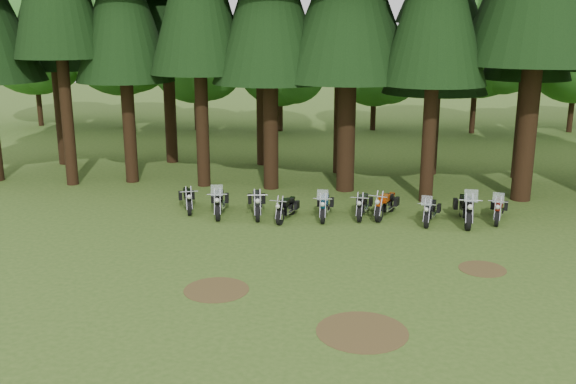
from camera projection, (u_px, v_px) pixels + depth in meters
The scene contains 20 objects.
ground at pixel (330, 268), 19.13m from camera, with size 120.00×120.00×0.00m, color #38561C.
decid_0 at pixel (36, 42), 44.56m from camera, with size 8.00×7.78×10.00m.
decid_1 at pixel (123, 43), 44.32m from camera, with size 7.91×7.69×9.88m.
decid_2 at pixel (198, 57), 42.92m from camera, with size 6.72×6.53×8.40m.
decid_3 at pixel (284, 64), 42.68m from camera, with size 6.12×5.95×7.65m.
decid_4 at pixel (379, 66), 43.11m from camera, with size 5.93×5.76×7.41m.
decid_5 at pixel (485, 38), 41.24m from camera, with size 8.45×8.21×10.56m.
dirt_patch_0 at pixel (216, 290), 17.56m from camera, with size 1.80×1.80×0.01m, color #4C3D1E.
dirt_patch_1 at pixel (482, 269), 19.06m from camera, with size 1.40×1.40×0.01m, color #4C3D1E.
dirt_patch_2 at pixel (362, 332), 15.16m from camera, with size 2.20×2.20×0.01m, color #4C3D1E.
motorcycle_0 at pixel (188, 199), 25.03m from camera, with size 0.84×2.00×0.85m.
motorcycle_1 at pixel (219, 203), 24.39m from camera, with size 0.67×2.32×1.45m.
motorcycle_2 at pixel (257, 204), 24.32m from camera, with size 0.58×2.25×0.92m.
motorcycle_3 at pixel (286, 209), 23.83m from camera, with size 0.51×1.97×0.81m.
motorcycle_4 at pixel (324, 206), 24.01m from camera, with size 0.40×2.14×1.35m.
motorcycle_5 at pixel (362, 206), 24.19m from camera, with size 0.39×2.06×0.84m.
motorcycle_6 at pixel (385, 205), 24.18m from camera, with size 0.82×2.10×0.88m.
motorcycle_7 at pixel (430, 212), 23.43m from camera, with size 0.73×2.00×1.26m.
motorcycle_8 at pixel (465, 209), 23.35m from camera, with size 0.47×2.48×1.56m.
motorcycle_9 at pixel (498, 209), 23.65m from camera, with size 0.75×2.10×1.32m.
Camera 1 is at (0.98, -17.95, 7.03)m, focal length 40.00 mm.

